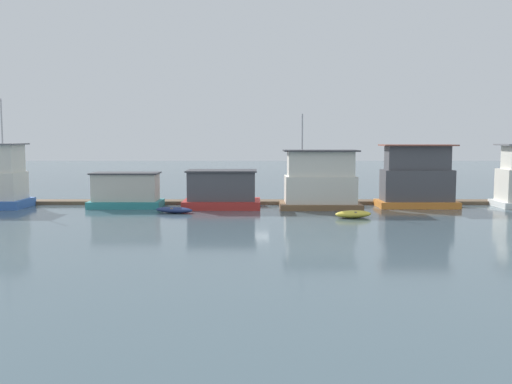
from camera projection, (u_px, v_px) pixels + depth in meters
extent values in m
plane|color=#475B66|center=(256.00, 207.00, 47.97)|extent=(200.00, 200.00, 0.00)
cube|color=brown|center=(256.00, 202.00, 50.70)|extent=(59.60, 1.84, 0.30)
cylinder|color=#B2B2B7|center=(4.00, 121.00, 47.34)|extent=(0.12, 0.12, 3.68)
cube|color=teal|center=(128.00, 204.00, 48.09)|extent=(6.00, 3.22, 0.58)
cube|color=beige|center=(128.00, 187.00, 47.96)|extent=(5.29, 2.50, 2.25)
cube|color=#38383D|center=(128.00, 173.00, 47.85)|extent=(5.59, 2.80, 0.12)
cube|color=red|center=(224.00, 204.00, 47.70)|extent=(6.37, 4.10, 0.67)
cube|color=#4C4C51|center=(224.00, 186.00, 47.55)|extent=(5.51, 3.24, 2.37)
cube|color=#38383D|center=(224.00, 171.00, 47.44)|extent=(5.81, 3.54, 0.12)
cube|color=brown|center=(322.00, 205.00, 47.47)|extent=(6.64, 4.06, 0.46)
cube|color=silver|center=(322.00, 189.00, 47.34)|extent=(5.80, 3.22, 2.24)
cube|color=silver|center=(322.00, 164.00, 47.14)|extent=(5.35, 2.78, 2.03)
cube|color=#38383D|center=(322.00, 151.00, 47.04)|extent=(6.10, 3.52, 0.12)
cylinder|color=#B2B2B7|center=(304.00, 132.00, 46.90)|extent=(0.12, 0.12, 2.97)
cube|color=orange|center=(418.00, 204.00, 48.22)|extent=(6.60, 3.28, 0.53)
cube|color=#4C4C51|center=(419.00, 185.00, 48.07)|extent=(5.79, 2.48, 2.62)
cube|color=#4C4C51|center=(419.00, 158.00, 47.85)|extent=(5.19, 1.88, 2.01)
cube|color=brown|center=(420.00, 145.00, 47.75)|extent=(6.09, 2.78, 0.12)
ellipsoid|color=navy|center=(176.00, 210.00, 44.46)|extent=(3.29, 2.01, 0.47)
cube|color=#997F60|center=(176.00, 208.00, 44.44)|extent=(0.44, 0.98, 0.08)
ellipsoid|color=yellow|center=(355.00, 214.00, 41.70)|extent=(2.91, 1.75, 0.54)
cube|color=#997F60|center=(355.00, 212.00, 41.68)|extent=(0.35, 1.09, 0.08)
cylinder|color=brown|center=(140.00, 194.00, 49.49)|extent=(0.21, 0.21, 1.88)
cylinder|color=#846B4C|center=(26.00, 194.00, 49.52)|extent=(0.27, 0.27, 1.99)
cylinder|color=brown|center=(203.00, 194.00, 49.47)|extent=(0.27, 0.27, 2.02)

